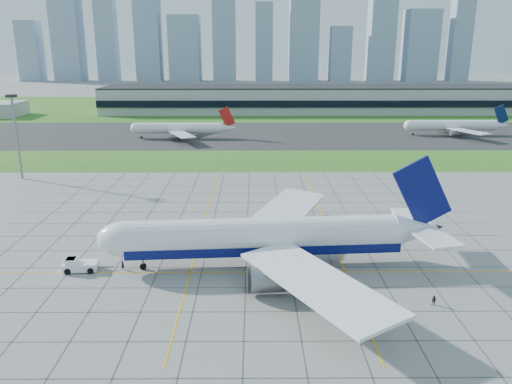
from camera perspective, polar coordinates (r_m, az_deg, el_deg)
ground at (r=92.95m, az=-1.15°, el=-8.62°), size 1400.00×1400.00×0.00m
grass_median at (r=178.64m, az=-0.75°, el=3.63°), size 700.00×35.00×0.04m
asphalt_taxiway at (r=232.61m, az=-0.66°, el=6.60°), size 700.00×75.00×0.04m
grass_far at (r=341.55m, az=-0.55°, el=9.70°), size 700.00×145.00×0.04m
apron_markings at (r=103.10m, az=-0.83°, el=-6.02°), size 120.00×130.00×0.03m
terminal at (r=318.07m, az=6.77°, el=10.53°), size 260.00×43.00×15.80m
light_mast at (r=167.07m, az=-25.80°, el=6.77°), size 2.50×2.50×25.60m
city_skyline at (r=604.71m, az=-1.34°, el=18.16°), size 523.00×32.40×160.00m
airliner at (r=91.60m, az=1.16°, el=-5.20°), size 65.01×65.69×20.45m
pushback_tug at (r=96.69m, az=-19.58°, el=-7.89°), size 8.94×3.47×2.47m
crew_near at (r=94.93m, az=-14.98°, el=-8.09°), size 0.74×0.73×1.73m
crew_far at (r=84.78m, az=19.67°, el=-11.61°), size 1.02×1.03×1.67m
distant_jet_1 at (r=224.56m, az=-8.63°, el=7.22°), size 44.00×42.66×14.08m
distant_jet_2 at (r=247.31m, az=21.61°, el=7.09°), size 45.44×42.66×14.08m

